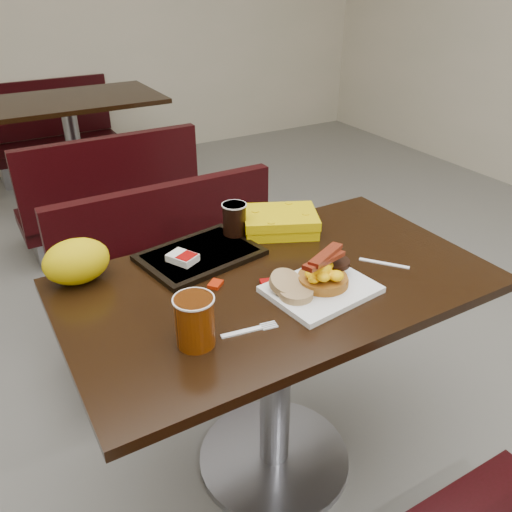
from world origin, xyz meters
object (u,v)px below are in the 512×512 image
bench_far_s (105,189)px  paper_bag (76,261)px  table_far (75,154)px  hashbrown_sleeve_left (183,258)px  bench_far_n (54,131)px  coffee_cup_near (195,321)px  fork (241,332)px  platter (321,289)px  coffee_cup_far (234,219)px  knife (384,263)px  bench_near_n (187,282)px  pancake_stack (323,279)px  tray (200,255)px  clamshell (280,222)px  table_near (276,380)px

bench_far_s → paper_bag: 1.76m
table_far → hashbrown_sleeve_left: bearing=-94.8°
bench_far_n → coffee_cup_near: 3.49m
bench_far_n → fork: (-0.21, -3.46, 0.39)m
platter → coffee_cup_far: (-0.05, 0.40, 0.06)m
bench_far_s → bench_far_n: same height
fork → coffee_cup_far: 0.51m
fork → platter: bearing=19.2°
platter → knife: bearing=-0.4°
hashbrown_sleeve_left → paper_bag: paper_bag is taller
bench_near_n → pancake_stack: size_ratio=7.13×
hashbrown_sleeve_left → bench_far_n: bearing=59.6°
bench_far_s → knife: (0.32, -1.98, 0.39)m
coffee_cup_near → knife: 0.65m
pancake_stack → tray: 0.39m
bench_far_s → fork: 2.11m
table_far → fork: 2.80m
bench_far_s → coffee_cup_near: 2.12m
platter → knife: size_ratio=1.88×
pancake_stack → clamshell: size_ratio=0.58×
bench_far_n → platter: platter is taller
bench_near_n → hashbrown_sleeve_left: (-0.20, -0.49, 0.42)m
tray → paper_bag: (-0.35, 0.05, 0.06)m
knife → platter: bearing=-121.9°
pancake_stack → knife: pancake_stack is taller
paper_bag → bench_near_n: bearing=41.1°
fork → tray: bearing=88.5°
table_near → coffee_cup_near: 0.56m
fork → paper_bag: paper_bag is taller
clamshell → platter: bearing=-80.8°
bench_near_n → knife: knife is taller
pancake_stack → table_far: bearing=91.7°
platter → coffee_cup_near: coffee_cup_near is taller
bench_near_n → fork: bearing=-103.6°
tray → knife: bearing=-44.3°
fork → clamshell: size_ratio=0.60×
table_near → hashbrown_sleeve_left: (-0.20, 0.21, 0.40)m
tray → bench_far_n: bearing=77.5°
table_far → bench_far_s: 0.70m
platter → pancake_stack: (0.01, 0.01, 0.02)m
pancake_stack → paper_bag: (-0.57, 0.38, 0.03)m
table_near → platter: platter is taller
bench_far_n → paper_bag: bearing=-99.1°
platter → pancake_stack: 0.03m
knife → paper_bag: bearing=-152.5°
fork → knife: size_ratio=0.98×
coffee_cup_near → knife: bearing=5.4°
bench_far_s → hashbrown_sleeve_left: (-0.20, -1.69, 0.42)m
bench_far_n → clamshell: size_ratio=4.16×
bench_near_n → clamshell: bearing=-68.8°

